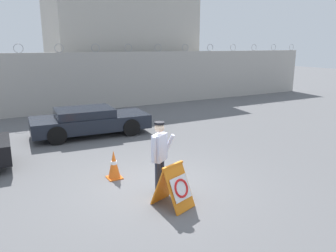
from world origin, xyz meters
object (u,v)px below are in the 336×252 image
traffic_cone_near (114,165)px  parked_car_rear_sedan (90,121)px  barricade_sign (175,186)px  security_guard (160,154)px

traffic_cone_near → parked_car_rear_sedan: 4.85m
barricade_sign → parked_car_rear_sedan: 7.02m
security_guard → traffic_cone_near: (-0.66, 1.46, -0.64)m
parked_car_rear_sedan → barricade_sign: bearing=-86.4°
barricade_sign → parked_car_rear_sedan: size_ratio=0.21×
traffic_cone_near → parked_car_rear_sedan: (0.72, 4.79, 0.20)m
traffic_cone_near → parked_car_rear_sedan: size_ratio=0.17×
security_guard → traffic_cone_near: 1.72m
parked_car_rear_sedan → traffic_cone_near: bearing=-94.3°
traffic_cone_near → security_guard: bearing=-65.7°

